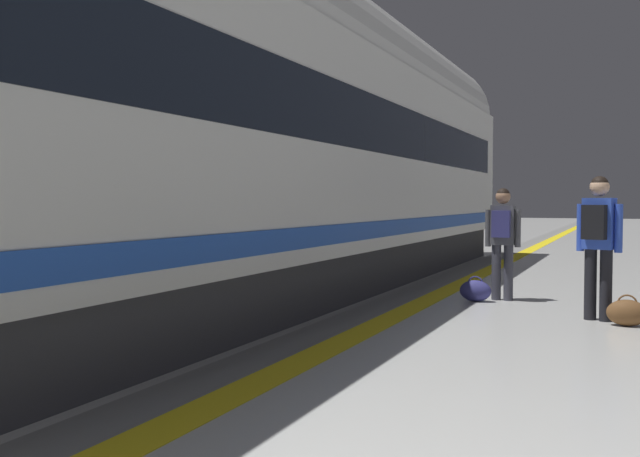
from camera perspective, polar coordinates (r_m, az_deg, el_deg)
The scene contains 7 objects.
safety_line_strip at distance 9.74m, azimuth 7.90°, elevation -6.09°, with size 0.36×80.00×0.01m, color yellow.
tactile_edge_band at distance 9.84m, azimuth 5.89°, elevation -6.00°, with size 0.67×80.00×0.01m, color slate.
high_speed_train at distance 7.36m, azimuth -17.52°, elevation 10.64°, with size 2.94×28.20×4.97m.
passenger_near at distance 8.92m, azimuth 21.51°, elevation -0.49°, with size 0.51×0.40×1.70m.
duffel_bag_near at distance 8.73m, azimuth 23.50°, elevation -6.24°, with size 0.44×0.26×0.36m.
passenger_mid at distance 10.32m, azimuth 14.49°, elevation -0.42°, with size 0.50×0.31×1.59m.
duffel_bag_mid at distance 10.18m, azimuth 12.41°, elevation -4.91°, with size 0.44×0.26×0.36m.
Camera 1 is at (1.69, 0.73, 1.42)m, focal length 39.73 mm.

